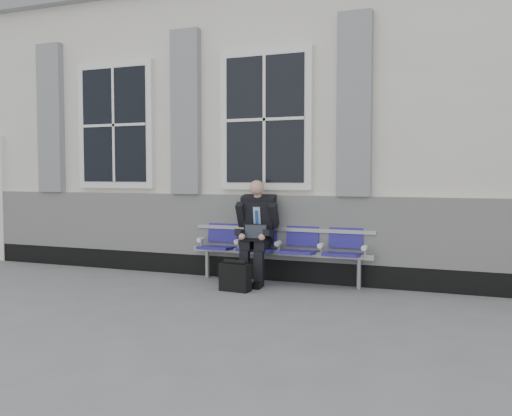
% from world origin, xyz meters
% --- Properties ---
extents(ground, '(70.00, 70.00, 0.00)m').
position_xyz_m(ground, '(0.00, 0.00, 0.00)').
color(ground, slate).
rests_on(ground, ground).
extents(station_building, '(14.40, 4.40, 4.49)m').
position_xyz_m(station_building, '(-0.02, 3.47, 2.22)').
color(station_building, silver).
rests_on(station_building, ground).
extents(bench, '(2.60, 0.47, 0.91)m').
position_xyz_m(bench, '(0.61, 1.32, 0.55)').
color(bench, '#9EA0A3').
rests_on(bench, ground).
extents(businessman, '(0.59, 0.79, 1.41)m').
position_xyz_m(businessman, '(0.32, 1.19, 0.76)').
color(businessman, black).
rests_on(businessman, ground).
extents(briefcase, '(0.41, 0.20, 0.40)m').
position_xyz_m(briefcase, '(0.27, 0.57, 0.19)').
color(briefcase, black).
rests_on(briefcase, ground).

